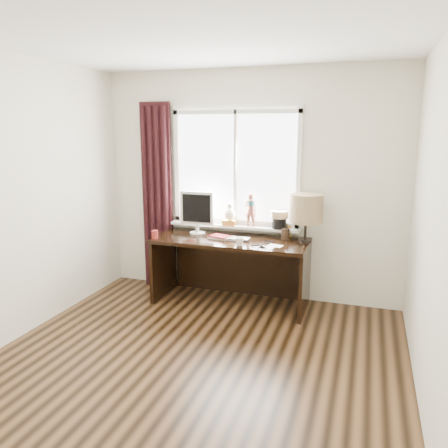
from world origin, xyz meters
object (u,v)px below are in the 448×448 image
(desk, at_px, (233,258))
(table_lamp, at_px, (306,209))
(laptop, at_px, (235,239))
(red_cup, at_px, (155,235))
(monitor, at_px, (197,210))
(mug, at_px, (240,241))

(desk, xyz_separation_m, table_lamp, (0.80, 0.02, 0.61))
(laptop, relative_size, desk, 0.19)
(laptop, height_order, table_lamp, table_lamp)
(red_cup, distance_m, desk, 0.92)
(laptop, distance_m, monitor, 0.59)
(laptop, relative_size, red_cup, 3.47)
(red_cup, bearing_deg, table_lamp, 12.83)
(desk, height_order, monitor, monitor)
(red_cup, height_order, table_lamp, table_lamp)
(laptop, xyz_separation_m, red_cup, (-0.86, -0.23, 0.03))
(mug, bearing_deg, monitor, 149.44)
(monitor, bearing_deg, laptop, -15.29)
(red_cup, bearing_deg, monitor, 46.22)
(mug, bearing_deg, desk, 117.15)
(monitor, bearing_deg, red_cup, -133.78)
(laptop, height_order, desk, laptop)
(mug, xyz_separation_m, red_cup, (-0.97, -0.01, -0.00))
(red_cup, xyz_separation_m, desk, (0.80, 0.35, -0.29))
(mug, relative_size, monitor, 0.19)
(mug, xyz_separation_m, table_lamp, (0.63, 0.36, 0.32))
(red_cup, distance_m, table_lamp, 1.67)
(desk, bearing_deg, laptop, -61.73)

